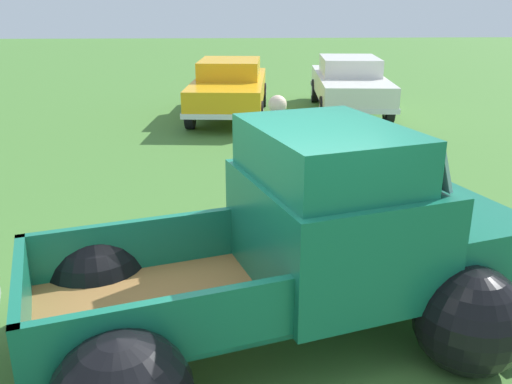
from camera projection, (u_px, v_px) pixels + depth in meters
ground_plane at (265, 340)px, 4.99m from camera, size 80.00×80.00×0.00m
vintage_pickup_truck at (306, 257)px, 4.87m from camera, size 4.99×3.77×1.96m
show_car_0 at (230, 86)px, 14.19m from camera, size 2.18×4.71×1.43m
show_car_1 at (349, 82)px, 14.80m from camera, size 2.13×4.77×1.43m
spectator_0 at (277, 154)px, 7.13m from camera, size 0.46×0.51×1.77m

